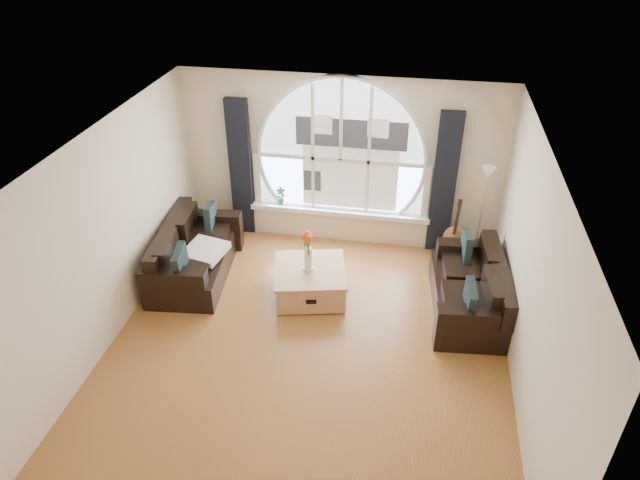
# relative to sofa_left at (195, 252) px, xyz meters

# --- Properties ---
(ground) EXTENTS (5.00, 5.50, 0.01)m
(ground) POSITION_rel_sofa_left_xyz_m (1.94, -1.25, -0.40)
(ground) COLOR brown
(ground) RESTS_ON ground
(ceiling) EXTENTS (5.00, 5.50, 0.01)m
(ceiling) POSITION_rel_sofa_left_xyz_m (1.94, -1.25, 2.30)
(ceiling) COLOR silver
(ceiling) RESTS_ON ground
(wall_back) EXTENTS (5.00, 0.01, 2.70)m
(wall_back) POSITION_rel_sofa_left_xyz_m (1.94, 1.50, 0.95)
(wall_back) COLOR beige
(wall_back) RESTS_ON ground
(wall_front) EXTENTS (5.00, 0.01, 2.70)m
(wall_front) POSITION_rel_sofa_left_xyz_m (1.94, -4.00, 0.95)
(wall_front) COLOR beige
(wall_front) RESTS_ON ground
(wall_left) EXTENTS (0.01, 5.50, 2.70)m
(wall_left) POSITION_rel_sofa_left_xyz_m (-0.56, -1.25, 0.95)
(wall_left) COLOR beige
(wall_left) RESTS_ON ground
(wall_right) EXTENTS (0.01, 5.50, 2.70)m
(wall_right) POSITION_rel_sofa_left_xyz_m (4.44, -1.25, 0.95)
(wall_right) COLOR beige
(wall_right) RESTS_ON ground
(attic_slope) EXTENTS (0.92, 5.50, 0.72)m
(attic_slope) POSITION_rel_sofa_left_xyz_m (4.14, -1.25, 1.95)
(attic_slope) COLOR silver
(attic_slope) RESTS_ON ground
(arched_window) EXTENTS (2.60, 0.06, 2.15)m
(arched_window) POSITION_rel_sofa_left_xyz_m (1.94, 1.47, 1.23)
(arched_window) COLOR silver
(arched_window) RESTS_ON wall_back
(window_sill) EXTENTS (2.90, 0.22, 0.08)m
(window_sill) POSITION_rel_sofa_left_xyz_m (1.94, 1.40, 0.11)
(window_sill) COLOR white
(window_sill) RESTS_ON wall_back
(window_frame) EXTENTS (2.76, 0.08, 2.15)m
(window_frame) POSITION_rel_sofa_left_xyz_m (1.94, 1.44, 1.23)
(window_frame) COLOR white
(window_frame) RESTS_ON wall_back
(neighbor_house) EXTENTS (1.70, 0.02, 1.50)m
(neighbor_house) POSITION_rel_sofa_left_xyz_m (2.09, 1.46, 1.10)
(neighbor_house) COLOR silver
(neighbor_house) RESTS_ON wall_back
(curtain_left) EXTENTS (0.35, 0.12, 2.30)m
(curtain_left) POSITION_rel_sofa_left_xyz_m (0.34, 1.38, 0.75)
(curtain_left) COLOR black
(curtain_left) RESTS_ON ground
(curtain_right) EXTENTS (0.35, 0.12, 2.30)m
(curtain_right) POSITION_rel_sofa_left_xyz_m (3.54, 1.38, 0.75)
(curtain_right) COLOR black
(curtain_right) RESTS_ON ground
(sofa_left) EXTENTS (1.10, 1.92, 0.81)m
(sofa_left) POSITION_rel_sofa_left_xyz_m (0.00, 0.00, 0.00)
(sofa_left) COLOR black
(sofa_left) RESTS_ON ground
(sofa_right) EXTENTS (1.05, 1.86, 0.79)m
(sofa_right) POSITION_rel_sofa_left_xyz_m (3.96, -0.13, 0.00)
(sofa_right) COLOR black
(sofa_right) RESTS_ON ground
(coffee_chest) EXTENTS (1.18, 1.18, 0.48)m
(coffee_chest) POSITION_rel_sofa_left_xyz_m (1.77, -0.18, -0.16)
(coffee_chest) COLOR tan
(coffee_chest) RESTS_ON ground
(throw_blanket) EXTENTS (0.66, 0.66, 0.10)m
(throw_blanket) POSITION_rel_sofa_left_xyz_m (0.20, -0.08, 0.10)
(throw_blanket) COLOR silver
(throw_blanket) RESTS_ON sofa_left
(vase_flowers) EXTENTS (0.24, 0.24, 0.70)m
(vase_flowers) POSITION_rel_sofa_left_xyz_m (1.74, -0.18, 0.43)
(vase_flowers) COLOR white
(vase_flowers) RESTS_ON coffee_chest
(floor_lamp) EXTENTS (0.24, 0.24, 1.60)m
(floor_lamp) POSITION_rel_sofa_left_xyz_m (4.12, 1.13, 0.40)
(floor_lamp) COLOR #B2B2B2
(floor_lamp) RESTS_ON ground
(guitar) EXTENTS (0.41, 0.33, 1.06)m
(guitar) POSITION_rel_sofa_left_xyz_m (3.79, 1.22, 0.13)
(guitar) COLOR brown
(guitar) RESTS_ON ground
(potted_plant) EXTENTS (0.19, 0.16, 0.31)m
(potted_plant) POSITION_rel_sofa_left_xyz_m (0.98, 1.40, 0.30)
(potted_plant) COLOR #1E6023
(potted_plant) RESTS_ON window_sill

